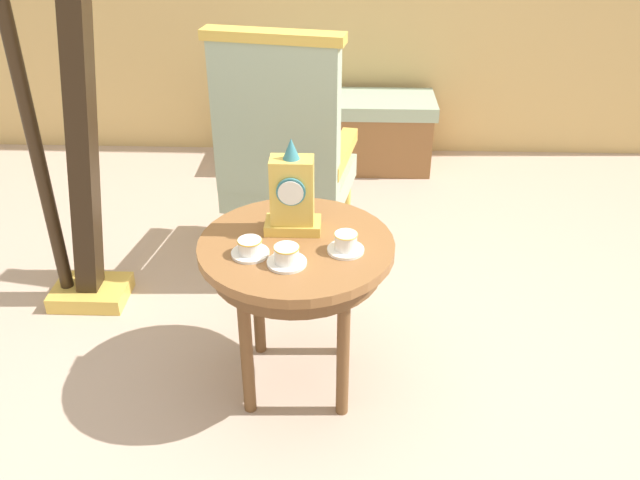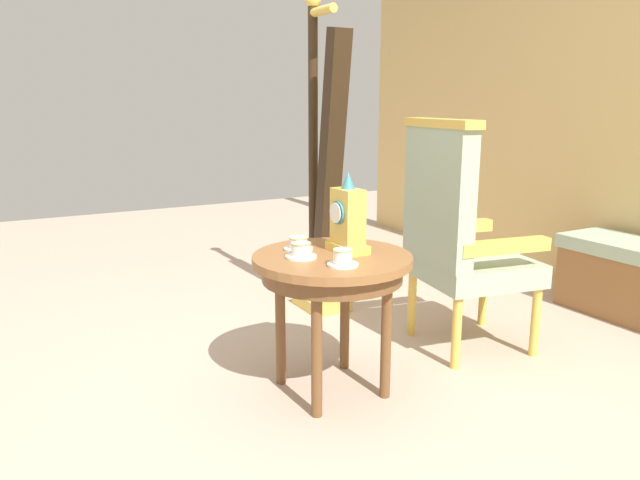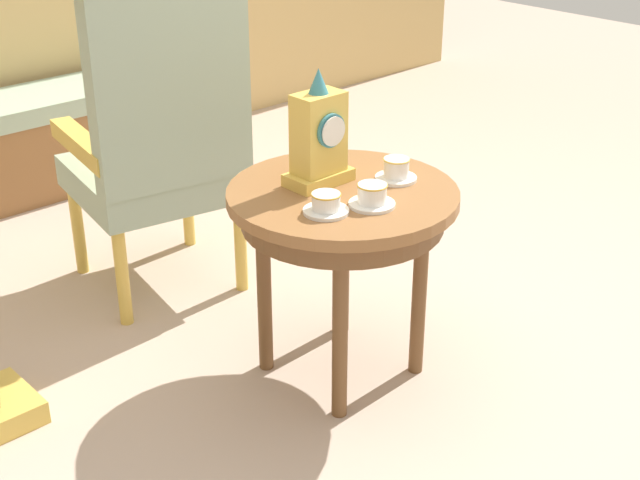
% 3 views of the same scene
% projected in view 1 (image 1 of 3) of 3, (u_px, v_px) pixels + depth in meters
% --- Properties ---
extents(ground_plane, '(10.00, 10.00, 0.00)m').
position_uv_depth(ground_plane, '(324.00, 375.00, 2.56)').
color(ground_plane, '#BCA38E').
extents(side_table, '(0.66, 0.66, 0.60)m').
position_uv_depth(side_table, '(297.00, 262.00, 2.28)').
color(side_table, brown).
rests_on(side_table, ground).
extents(teacup_left, '(0.12, 0.12, 0.06)m').
position_uv_depth(teacup_left, '(250.00, 248.00, 2.16)').
color(teacup_left, white).
rests_on(teacup_left, side_table).
extents(teacup_right, '(0.13, 0.13, 0.06)m').
position_uv_depth(teacup_right, '(287.00, 256.00, 2.11)').
color(teacup_right, white).
rests_on(teacup_right, side_table).
extents(teacup_center, '(0.12, 0.12, 0.07)m').
position_uv_depth(teacup_center, '(346.00, 243.00, 2.18)').
color(teacup_center, white).
rests_on(teacup_center, side_table).
extents(mantel_clock, '(0.19, 0.11, 0.34)m').
position_uv_depth(mantel_clock, '(292.00, 195.00, 2.24)').
color(mantel_clock, gold).
rests_on(mantel_clock, side_table).
extents(armchair, '(0.63, 0.62, 1.14)m').
position_uv_depth(armchair, '(284.00, 153.00, 2.91)').
color(armchair, '#9EB299').
rests_on(armchair, ground).
extents(harp, '(0.40, 0.24, 1.82)m').
position_uv_depth(harp, '(69.00, 145.00, 2.61)').
color(harp, gold).
rests_on(harp, ground).
extents(window_bench, '(1.04, 0.40, 0.44)m').
position_uv_depth(window_bench, '(347.00, 132.00, 4.12)').
color(window_bench, '#9EB299').
rests_on(window_bench, ground).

